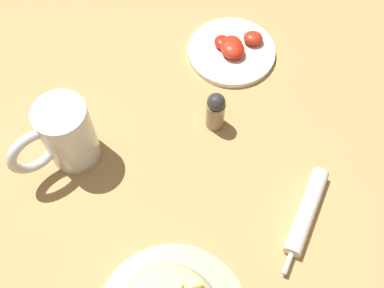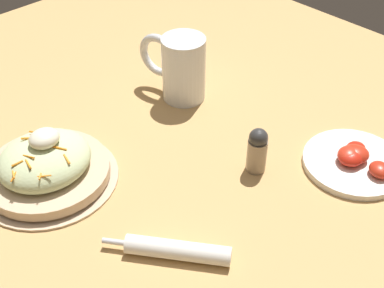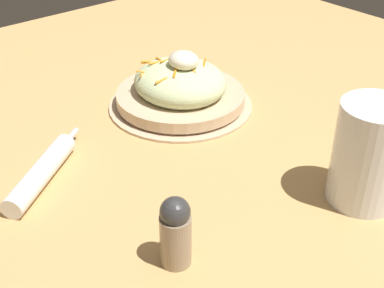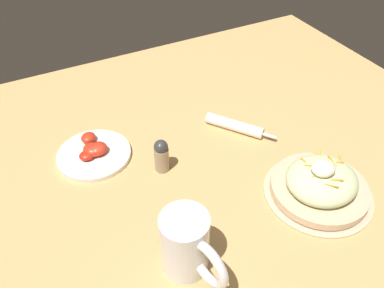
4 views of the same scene
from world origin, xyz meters
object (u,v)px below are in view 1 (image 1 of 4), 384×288
Objects in this scene: tomato_plate at (232,49)px; salt_shaker at (215,110)px; napkin_roll at (307,212)px; beer_mug at (67,137)px.

tomato_plate is 2.06× the size of salt_shaker.
salt_shaker reaches higher than tomato_plate.
napkin_roll is 0.92× the size of tomato_plate.
beer_mug is 0.92× the size of napkin_roll.
napkin_roll is at bearing 168.66° from tomato_plate.
beer_mug is 0.26m from salt_shaker.
salt_shaker reaches higher than napkin_roll.
tomato_plate is at bearing -11.34° from napkin_roll.
napkin_roll is (-0.29, -0.30, -0.05)m from beer_mug.
beer_mug is 0.85× the size of tomato_plate.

